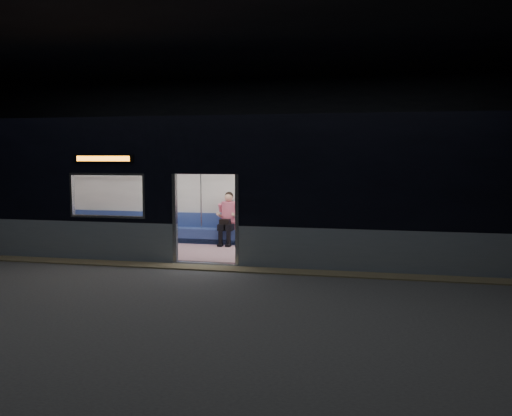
% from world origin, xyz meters
% --- Properties ---
extents(station_floor, '(24.00, 14.00, 0.01)m').
position_xyz_m(station_floor, '(0.00, 0.00, -0.01)').
color(station_floor, '#47494C').
rests_on(station_floor, ground).
extents(station_envelope, '(24.00, 14.00, 5.00)m').
position_xyz_m(station_envelope, '(0.00, 0.00, 3.66)').
color(station_envelope, black).
rests_on(station_envelope, station_floor).
extents(tactile_strip, '(22.80, 0.50, 0.03)m').
position_xyz_m(tactile_strip, '(0.00, 0.55, 0.01)').
color(tactile_strip, '#8C7F59').
rests_on(tactile_strip, station_floor).
extents(metro_car, '(18.00, 3.04, 3.35)m').
position_xyz_m(metro_car, '(-0.00, 2.54, 1.85)').
color(metro_car, '#8F9CAB').
rests_on(metro_car, station_floor).
extents(passenger, '(0.45, 0.75, 1.43)m').
position_xyz_m(passenger, '(-0.15, 3.55, 0.82)').
color(passenger, black).
rests_on(passenger, metro_car).
extents(handbag, '(0.33, 0.31, 0.13)m').
position_xyz_m(handbag, '(-0.18, 3.31, 0.69)').
color(handbag, black).
rests_on(handbag, passenger).
extents(transit_map, '(1.07, 0.03, 0.69)m').
position_xyz_m(transit_map, '(2.38, 3.85, 1.50)').
color(transit_map, white).
rests_on(transit_map, metro_car).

